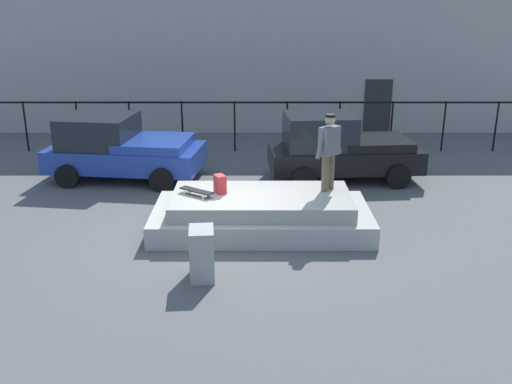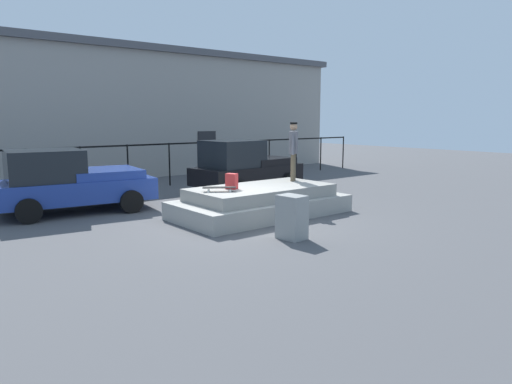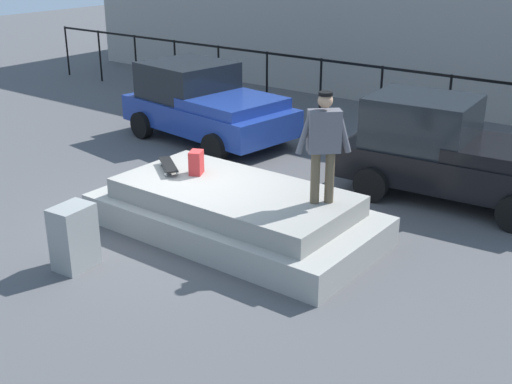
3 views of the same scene
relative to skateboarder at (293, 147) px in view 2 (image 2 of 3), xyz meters
The scene contains 10 objects.
ground_plane 2.96m from the skateboarder, 165.99° to the right, with size 60.00×60.00×0.00m, color #4C4C4F.
concrete_ledge 2.07m from the skateboarder, 168.47° to the right, with size 4.75×2.38×0.80m.
skateboarder is the anchor object (origin of this frame).
skateboard 3.03m from the skateboarder, behind, with size 0.79×0.65×0.12m.
backpack 2.51m from the skateboarder, behind, with size 0.28×0.20×0.40m, color red.
car_blue_pickup_near 6.44m from the skateboarder, 147.55° to the left, with size 4.42×2.64×1.77m.
car_black_pickup_mid 3.44m from the skateboarder, 77.79° to the left, with size 4.25×2.23×1.86m.
utility_box 3.92m from the skateboarder, 133.91° to the right, with size 0.44×0.60×0.96m, color gray.
fence_row 6.81m from the skateboarder, 109.72° to the left, with size 24.06×0.06×1.67m.
warehouse_building 12.96m from the skateboarder, 100.20° to the left, with size 26.60×7.64×5.78m.
Camera 2 is at (-7.23, -9.40, 2.62)m, focal length 33.04 mm.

